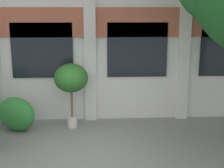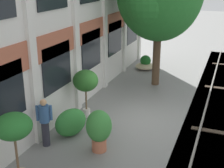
{
  "view_description": "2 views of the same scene",
  "coord_description": "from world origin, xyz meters",
  "views": [
    {
      "loc": [
        0.2,
        -6.91,
        3.43
      ],
      "look_at": [
        0.59,
        0.82,
        1.62
      ],
      "focal_mm": 50.0,
      "sensor_mm": 36.0,
      "label": 1
    },
    {
      "loc": [
        -10.86,
        -3.09,
        5.48
      ],
      "look_at": [
        -0.7,
        0.91,
        1.58
      ],
      "focal_mm": 50.0,
      "sensor_mm": 36.0,
      "label": 2
    }
  ],
  "objects": [
    {
      "name": "topiary_hedge",
      "position": [
        -2.17,
        1.9,
        0.5
      ],
      "size": [
        1.41,
        1.18,
        1.0
      ],
      "primitive_type": "ellipsoid",
      "rotation": [
        0.0,
        0.0,
        2.67
      ],
      "color": "#2D7A33",
      "rests_on": "ground"
    },
    {
      "name": "ground_plane",
      "position": [
        0.0,
        0.0,
        0.0
      ],
      "size": [
        80.0,
        80.0,
        0.0
      ],
      "primitive_type": "plane",
      "color": "slate"
    },
    {
      "name": "potted_plant_low_pan",
      "position": [
        -0.56,
        2.08,
        1.48
      ],
      "size": [
        1.0,
        1.0,
        1.95
      ],
      "color": "beige",
      "rests_on": "ground"
    }
  ]
}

